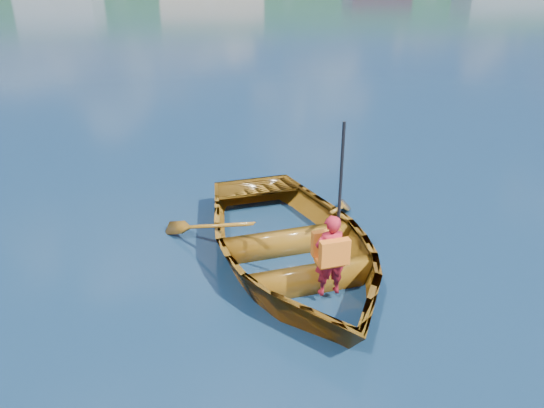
# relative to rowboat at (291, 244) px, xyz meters

# --- Properties ---
(ground) EXTENTS (600.00, 600.00, 0.00)m
(ground) POSITION_rel_rowboat_xyz_m (-1.12, 0.61, -0.28)
(ground) COLOR #152A46
(ground) RESTS_ON ground
(rowboat) EXTENTS (3.82, 4.72, 0.86)m
(rowboat) POSITION_rel_rowboat_xyz_m (0.00, 0.00, 0.00)
(rowboat) COLOR brown
(rowboat) RESTS_ON ground
(child_paddler) EXTENTS (0.41, 0.40, 1.98)m
(child_paddler) POSITION_rel_rowboat_xyz_m (0.35, -0.84, 0.34)
(child_paddler) COLOR #A91928
(child_paddler) RESTS_ON ground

